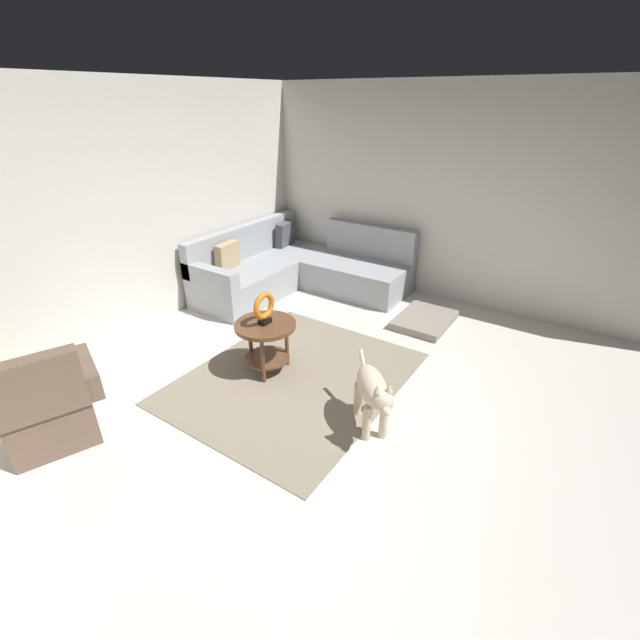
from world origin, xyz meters
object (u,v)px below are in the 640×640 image
Objects in this scene: sectional_couch at (297,270)px; torus_sculpture at (264,307)px; dog_toy_ball at (386,403)px; side_table at (266,334)px; dog_bed_mat at (424,320)px; dog at (373,392)px; armchair at (47,408)px.

torus_sculpture is at bearing -151.71° from sectional_couch.
dog_toy_ball is at bearing -127.36° from sectional_couch.
side_table is 0.75× the size of dog_bed_mat.
dog is at bearing -132.05° from sectional_couch.
dog is at bearing -177.24° from dog_toy_ball.
torus_sculpture is 2.19m from dog_bed_mat.
armchair is at bearing 132.65° from dog_toy_ball.
sectional_couch reaches higher than torus_sculpture.
sectional_couch is 3.75× the size of side_table.
armchair is at bearing 156.17° from torus_sculpture.
armchair reaches higher than dog_bed_mat.
sectional_couch is 24.77× the size of dog_toy_ball.
sectional_couch is 2.13m from side_table.
sectional_couch is 2.88m from dog_toy_ball.
dog is (-0.19, -1.28, -0.33)m from torus_sculpture.
armchair is at bearing -176.20° from sectional_couch.
sectional_couch and armchair have the same top height.
dog_bed_mat is at bearing 10.98° from dog_toy_ball.
armchair is 10.61× the size of dog_toy_ball.
dog is at bearing -98.58° from torus_sculpture.
torus_sculpture reaches higher than dog_toy_ball.
dog_toy_ball is (1.88, -2.04, -0.28)m from armchair.
dog_bed_mat is (1.87, -0.93, -0.37)m from side_table.
dog is 0.47m from dog_toy_ball.
torus_sculpture is 3.59× the size of dog_toy_ball.
dog_bed_mat is (3.61, -1.70, -0.28)m from armchair.
sectional_couch is 2.17m from torus_sculpture.
armchair is 2.96× the size of torus_sculpture.
armchair is at bearing -5.72° from dog.
dog_toy_ball is at bearing -129.96° from dog.
side_table is at bearing 153.50° from dog_bed_mat.
side_table reaches higher than dog_toy_ball.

